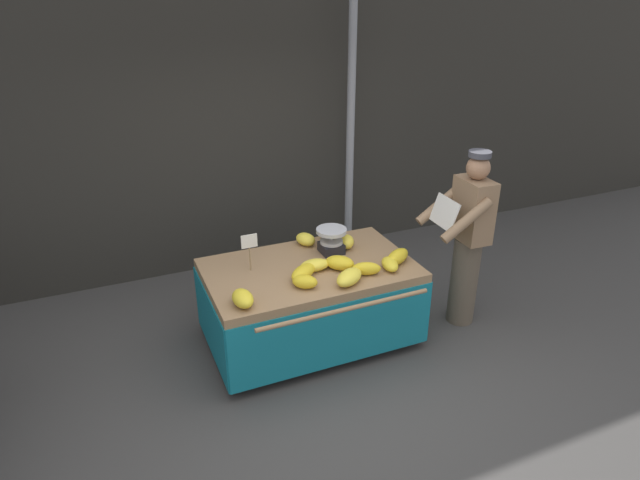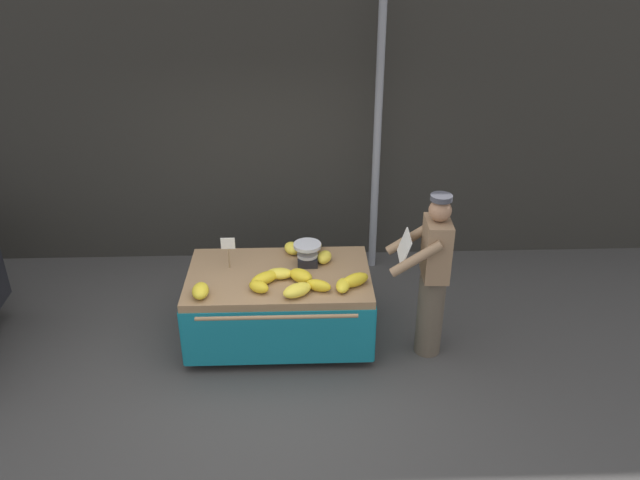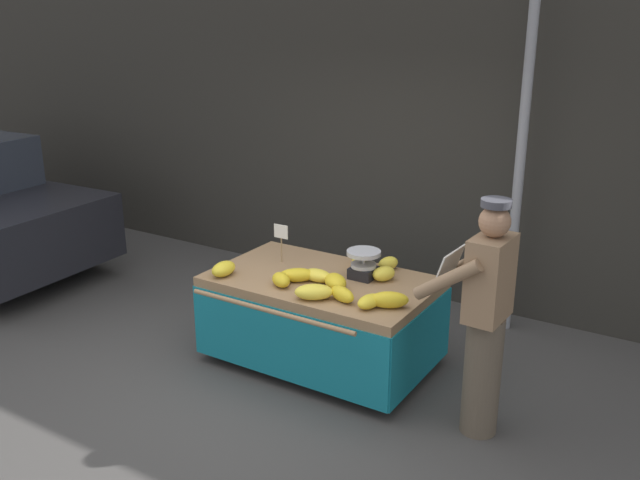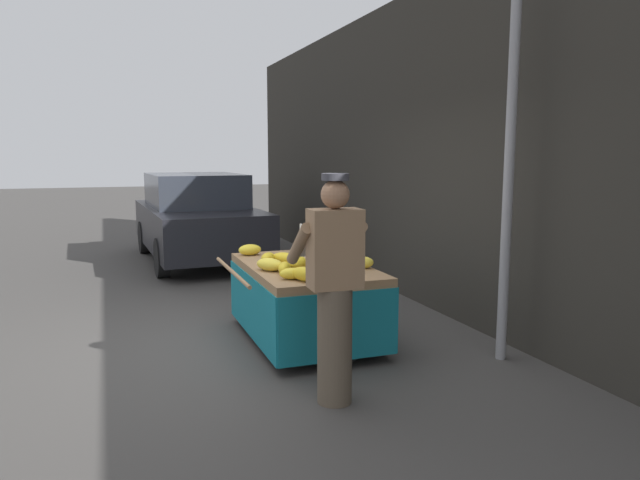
% 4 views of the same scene
% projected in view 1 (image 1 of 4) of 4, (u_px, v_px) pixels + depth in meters
% --- Properties ---
extents(ground_plane, '(60.00, 60.00, 0.00)m').
position_uv_depth(ground_plane, '(330.00, 394.00, 4.44)').
color(ground_plane, '#423F3D').
extents(back_wall, '(16.00, 0.24, 3.83)m').
position_uv_depth(back_wall, '(229.00, 98.00, 5.88)').
color(back_wall, '#2D2B26').
rests_on(back_wall, ground).
extents(street_pole, '(0.09, 0.09, 3.33)m').
position_uv_depth(street_pole, '(351.00, 119.00, 6.08)').
color(street_pole, gray).
rests_on(street_pole, ground).
extents(banana_cart, '(1.84, 1.31, 0.77)m').
position_uv_depth(banana_cart, '(310.00, 286.00, 4.88)').
color(banana_cart, '#93704C').
rests_on(banana_cart, ground).
extents(weighing_scale, '(0.28, 0.28, 0.23)m').
position_uv_depth(weighing_scale, '(331.00, 241.00, 5.00)').
color(weighing_scale, black).
rests_on(weighing_scale, banana_cart).
extents(price_sign, '(0.14, 0.01, 0.34)m').
position_uv_depth(price_sign, '(249.00, 245.00, 4.63)').
color(price_sign, '#997A51').
rests_on(price_sign, banana_cart).
extents(banana_bunch_0, '(0.16, 0.25, 0.12)m').
position_uv_depth(banana_bunch_0, '(243.00, 298.00, 4.20)').
color(banana_bunch_0, yellow).
rests_on(banana_bunch_0, banana_cart).
extents(banana_bunch_1, '(0.27, 0.20, 0.11)m').
position_uv_depth(banana_bunch_1, '(366.00, 269.00, 4.64)').
color(banana_bunch_1, gold).
rests_on(banana_bunch_1, banana_cart).
extents(banana_bunch_2, '(0.22, 0.25, 0.11)m').
position_uv_depth(banana_bunch_2, '(306.00, 239.00, 5.18)').
color(banana_bunch_2, yellow).
rests_on(banana_bunch_2, banana_cart).
extents(banana_bunch_3, '(0.25, 0.23, 0.11)m').
position_uv_depth(banana_bunch_3, '(305.00, 282.00, 4.44)').
color(banana_bunch_3, gold).
rests_on(banana_bunch_3, banana_cart).
extents(banana_bunch_4, '(0.18, 0.23, 0.11)m').
position_uv_depth(banana_bunch_4, '(328.00, 234.00, 5.29)').
color(banana_bunch_4, yellow).
rests_on(banana_bunch_4, banana_cart).
extents(banana_bunch_5, '(0.21, 0.24, 0.12)m').
position_uv_depth(banana_bunch_5, '(347.00, 242.00, 5.12)').
color(banana_bunch_5, yellow).
rests_on(banana_bunch_5, banana_cart).
extents(banana_bunch_6, '(0.30, 0.29, 0.12)m').
position_uv_depth(banana_bunch_6, '(340.00, 263.00, 4.73)').
color(banana_bunch_6, gold).
rests_on(banana_bunch_6, banana_cart).
extents(banana_bunch_7, '(0.32, 0.29, 0.11)m').
position_uv_depth(banana_bunch_7, '(303.00, 272.00, 4.59)').
color(banana_bunch_7, gold).
rests_on(banana_bunch_7, banana_cart).
extents(banana_bunch_8, '(0.34, 0.30, 0.12)m').
position_uv_depth(banana_bunch_8, '(349.00, 277.00, 4.50)').
color(banana_bunch_8, yellow).
rests_on(banana_bunch_8, banana_cart).
extents(banana_bunch_9, '(0.32, 0.26, 0.13)m').
position_uv_depth(banana_bunch_9, '(398.00, 257.00, 4.83)').
color(banana_bunch_9, gold).
rests_on(banana_bunch_9, banana_cart).
extents(banana_bunch_10, '(0.17, 0.25, 0.10)m').
position_uv_depth(banana_bunch_10, '(390.00, 264.00, 4.73)').
color(banana_bunch_10, yellow).
rests_on(banana_bunch_10, banana_cart).
extents(banana_bunch_11, '(0.27, 0.16, 0.10)m').
position_uv_depth(banana_bunch_11, '(315.00, 265.00, 4.71)').
color(banana_bunch_11, yellow).
rests_on(banana_bunch_11, banana_cart).
extents(vendor_person, '(0.59, 0.53, 1.71)m').
position_uv_depth(vendor_person, '(468.00, 240.00, 5.06)').
color(vendor_person, brown).
rests_on(vendor_person, ground).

